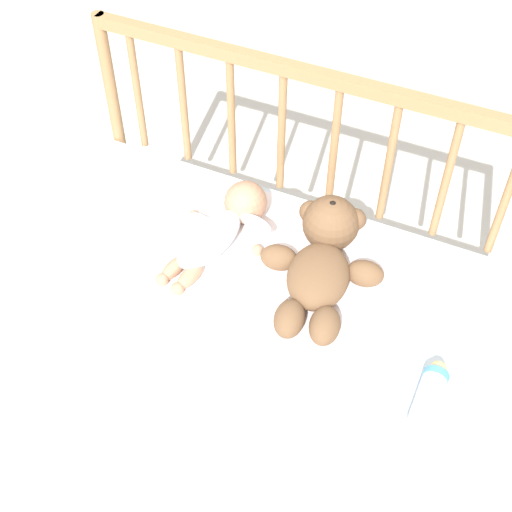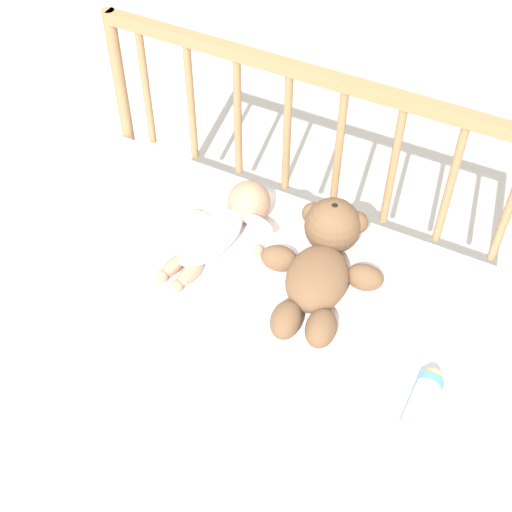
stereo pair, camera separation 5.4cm
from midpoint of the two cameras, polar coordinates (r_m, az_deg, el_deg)
ground_plane at (r=2.26m, az=0.62°, el=-10.31°), size 12.00×12.00×0.00m
crib_mattress at (r=2.03m, az=0.68°, el=-6.33°), size 1.27×0.62×0.54m
crib_rail at (r=1.95m, az=5.23°, el=7.63°), size 1.27×0.04×0.95m
blanket at (r=1.83m, az=1.75°, el=-1.18°), size 0.81×0.53×0.01m
teddy_bear at (r=1.79m, az=6.23°, el=-0.24°), size 0.32×0.44×0.15m
baby at (r=1.87m, az=-1.78°, el=2.38°), size 0.26×0.39×0.12m
baby_bottle at (r=1.62m, az=14.22°, el=-11.07°), size 0.06×0.17×0.06m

